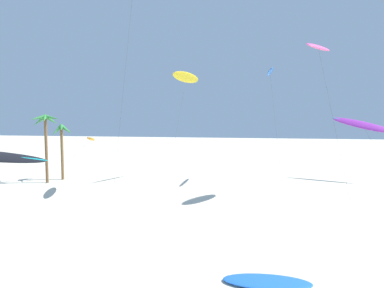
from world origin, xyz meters
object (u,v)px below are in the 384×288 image
(grounded_kite_3, at_px, (267,282))
(flying_kite_8, at_px, (318,47))
(palm_tree_0, at_px, (62,135))
(flying_kite_2, at_px, (363,125))
(flying_kite_1, at_px, (91,139))
(flying_kite_7, at_px, (186,77))
(palm_tree_1, at_px, (46,127))
(flying_kite_3, at_px, (270,72))

(grounded_kite_3, bearing_deg, flying_kite_8, 74.36)
(grounded_kite_3, bearing_deg, palm_tree_0, 136.50)
(flying_kite_2, xyz_separation_m, grounded_kite_3, (-14.33, -33.79, -7.76))
(flying_kite_1, bearing_deg, palm_tree_0, 138.63)
(flying_kite_7, relative_size, grounded_kite_3, 3.23)
(palm_tree_1, distance_m, flying_kite_3, 31.43)
(palm_tree_0, height_order, grounded_kite_3, palm_tree_0)
(palm_tree_0, xyz_separation_m, flying_kite_2, (42.25, 7.30, 1.51))
(palm_tree_0, distance_m, flying_kite_7, 19.67)
(flying_kite_3, bearing_deg, flying_kite_8, -63.05)
(palm_tree_0, relative_size, flying_kite_3, 0.51)
(flying_kite_7, bearing_deg, flying_kite_8, -29.28)
(flying_kite_7, bearing_deg, grounded_kite_3, -70.87)
(palm_tree_1, relative_size, flying_kite_1, 0.83)
(palm_tree_0, xyz_separation_m, flying_kite_8, (33.78, -5.56, 10.08))
(palm_tree_1, bearing_deg, flying_kite_7, 18.67)
(flying_kite_1, distance_m, flying_kite_3, 25.17)
(palm_tree_0, relative_size, palm_tree_1, 0.85)
(flying_kite_3, xyz_separation_m, flying_kite_7, (-11.66, 0.02, -0.47))
(flying_kite_1, relative_size, flying_kite_3, 0.72)
(palm_tree_1, height_order, flying_kite_3, flying_kite_3)
(palm_tree_1, bearing_deg, palm_tree_0, 73.39)
(flying_kite_1, xyz_separation_m, grounded_kite_3, (19.84, -19.38, -6.29))
(flying_kite_3, height_order, flying_kite_8, flying_kite_8)
(grounded_kite_3, bearing_deg, flying_kite_2, 67.01)
(flying_kite_2, relative_size, grounded_kite_3, 1.96)
(palm_tree_0, bearing_deg, grounded_kite_3, -43.50)
(palm_tree_0, distance_m, palm_tree_1, 3.03)
(palm_tree_0, relative_size, grounded_kite_3, 1.66)
(palm_tree_1, distance_m, flying_kite_8, 35.77)
(flying_kite_1, bearing_deg, grounded_kite_3, -44.33)
(flying_kite_2, height_order, flying_kite_3, flying_kite_3)
(flying_kite_2, height_order, grounded_kite_3, flying_kite_2)
(flying_kite_1, bearing_deg, flying_kite_7, 48.64)
(flying_kite_1, distance_m, grounded_kite_3, 28.44)
(flying_kite_8, distance_m, grounded_kite_3, 27.19)
(flying_kite_7, distance_m, grounded_kite_3, 34.98)
(flying_kite_1, distance_m, flying_kite_2, 37.12)
(flying_kite_1, relative_size, flying_kite_8, 0.65)
(flying_kite_2, height_order, flying_kite_7, flying_kite_7)
(flying_kite_1, height_order, flying_kite_7, flying_kite_7)
(flying_kite_1, bearing_deg, flying_kite_3, 26.85)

